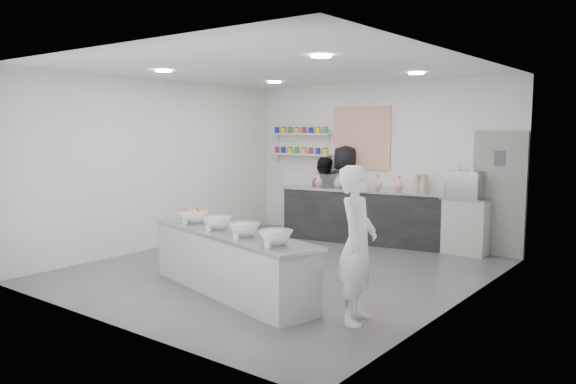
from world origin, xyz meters
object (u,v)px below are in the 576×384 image
object	(u,v)px
staff_left	(323,196)
woman_prep	(357,245)
prep_counter	(231,263)
back_bar	(367,216)
espresso_ledge	(450,224)
staff_right	(345,191)
espresso_machine	(465,185)

from	to	relation	value
staff_left	woman_prep	bearing A→B (deg)	106.61
prep_counter	staff_left	world-z (taller)	staff_left
prep_counter	woman_prep	xyz separation A→B (m)	(1.85, 0.06, 0.47)
prep_counter	back_bar	distance (m)	3.93
espresso_ledge	staff_right	xyz separation A→B (m)	(-2.17, 0.06, 0.42)
prep_counter	staff_left	xyz separation A→B (m)	(-1.38, 4.17, 0.37)
espresso_ledge	espresso_machine	size ratio (longest dim) A/B	2.26
woman_prep	espresso_machine	bearing A→B (deg)	-12.23
staff_right	staff_left	bearing A→B (deg)	-3.28
woman_prep	staff_right	world-z (taller)	staff_right
espresso_machine	espresso_ledge	bearing A→B (deg)	180.00
back_bar	espresso_ledge	size ratio (longest dim) A/B	2.51
staff_left	staff_right	bearing A→B (deg)	158.45
back_bar	staff_right	size ratio (longest dim) A/B	1.81
staff_left	staff_right	distance (m)	0.54
back_bar	espresso_ledge	distance (m)	1.54
prep_counter	espresso_machine	world-z (taller)	espresso_machine
back_bar	staff_right	world-z (taller)	staff_right
back_bar	espresso_ledge	bearing A→B (deg)	-3.63
prep_counter	espresso_ledge	xyz separation A→B (m)	(1.32, 4.11, 0.08)
back_bar	staff_left	world-z (taller)	staff_left
back_bar	prep_counter	bearing A→B (deg)	-97.69
back_bar	staff_left	bearing A→B (deg)	157.32
prep_counter	woman_prep	size ratio (longest dim) A/B	1.71
woman_prep	espresso_ledge	bearing A→B (deg)	-8.93
espresso_ledge	woman_prep	bearing A→B (deg)	-82.54
espresso_ledge	espresso_machine	xyz separation A→B (m)	(0.24, 0.00, 0.70)
staff_left	staff_right	xyz separation A→B (m)	(0.53, 0.00, 0.12)
espresso_machine	woman_prep	xyz separation A→B (m)	(0.29, -4.05, -0.31)
back_bar	staff_left	size ratio (longest dim) A/B	2.09
prep_counter	woman_prep	bearing A→B (deg)	15.95
staff_right	woman_prep	bearing A→B (deg)	120.03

